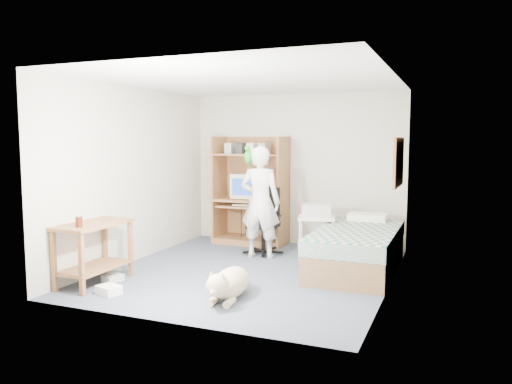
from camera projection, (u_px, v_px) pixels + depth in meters
floor at (250, 272)px, 6.62m from camera, size 4.00×4.00×0.00m
wall_back at (296, 170)px, 8.33m from camera, size 3.60×0.02×2.50m
wall_right at (392, 183)px, 5.82m from camera, size 0.02×4.00×2.50m
wall_left at (134, 174)px, 7.16m from camera, size 0.02×4.00×2.50m
ceiling at (250, 80)px, 6.36m from camera, size 3.60×4.00×0.02m
computer_hutch at (251, 195)px, 8.40m from camera, size 1.20×0.63×1.80m
bed at (357, 249)px, 6.67m from camera, size 1.02×2.02×0.66m
side_desk at (94, 244)px, 6.04m from camera, size 0.50×1.00×0.75m
corkboard at (399, 162)px, 6.64m from camera, size 0.04×0.94×0.66m
office_chair at (264, 230)px, 7.71m from camera, size 0.56×0.56×1.00m
person at (260, 202)px, 7.36m from camera, size 0.63×0.43×1.66m
parrot at (248, 155)px, 7.38m from camera, size 0.12×0.21×0.34m
dog at (229, 283)px, 5.49m from camera, size 0.40×1.08×0.40m
printer_cart at (317, 231)px, 7.31m from camera, size 0.61×0.53×0.63m
printer at (317, 210)px, 7.28m from camera, size 0.48×0.41×0.18m
crt_monitor at (246, 186)px, 8.43m from camera, size 0.48×0.50×0.41m
keyboard at (246, 205)px, 8.28m from camera, size 0.47×0.22×0.03m
pencil_cup at (268, 196)px, 8.20m from camera, size 0.08×0.08×0.12m
drink_glass at (79, 222)px, 5.71m from camera, size 0.08×0.08×0.12m
floor_box_a at (109, 290)px, 5.66m from camera, size 0.30×0.26×0.10m
floor_box_b at (113, 278)px, 6.18m from camera, size 0.23×0.26×0.08m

